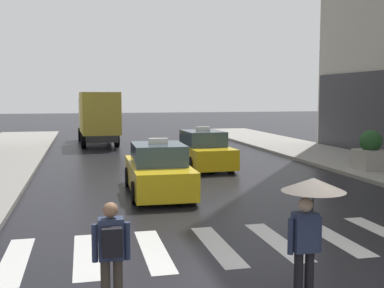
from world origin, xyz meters
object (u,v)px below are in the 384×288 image
Objects in this scene: box_truck at (98,116)px; pedestrian_with_umbrella at (310,206)px; pedestrian_with_backpack at (111,249)px; planter_mid_block at (370,152)px; taxi_second at (202,151)px; taxi_lead at (158,171)px.

pedestrian_with_umbrella is (2.32, -24.48, -0.34)m from box_truck.
planter_mid_block is at bearing 43.28° from pedestrian_with_backpack.
pedestrian_with_backpack is 1.03× the size of planter_mid_block.
taxi_second reaches higher than pedestrian_with_backpack.
taxi_lead is 2.36× the size of pedestrian_with_umbrella.
box_truck is 24.21m from pedestrian_with_backpack.
box_truck is at bearing 94.95° from taxi_lead.
pedestrian_with_umbrella is 1.21× the size of planter_mid_block.
pedestrian_with_umbrella is 1.18× the size of pedestrian_with_backpack.
taxi_second is at bearing 61.42° from taxi_lead.
taxi_second is 2.79× the size of pedestrian_with_backpack.
taxi_second is (2.77, 5.09, 0.00)m from taxi_lead.
taxi_second reaches higher than planter_mid_block.
pedestrian_with_backpack is at bearing -91.47° from box_truck.
pedestrian_with_backpack is at bearing -103.42° from taxi_lead.
taxi_second is 7.01m from planter_mid_block.
box_truck is 17.30m from planter_mid_block.
taxi_lead is 0.99× the size of taxi_second.
planter_mid_block is at bearing 52.75° from pedestrian_with_umbrella.
taxi_lead is at bearing 96.26° from pedestrian_with_umbrella.
taxi_lead is 2.77× the size of pedestrian_with_backpack.
pedestrian_with_umbrella is at bearing -83.74° from taxi_lead.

